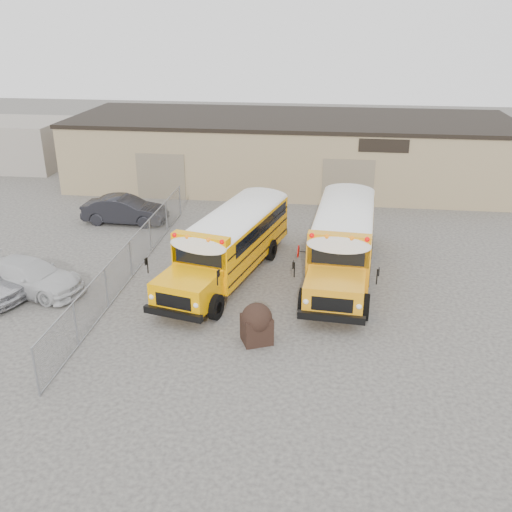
# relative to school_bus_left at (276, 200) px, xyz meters

# --- Properties ---
(ground) EXTENTS (120.00, 120.00, 0.00)m
(ground) POSITION_rel_school_bus_left_xyz_m (0.05, -10.10, -1.74)
(ground) COLOR #3B3936
(ground) RESTS_ON ground
(warehouse) EXTENTS (30.20, 10.20, 4.67)m
(warehouse) POSITION_rel_school_bus_left_xyz_m (0.05, 9.89, 0.64)
(warehouse) COLOR #907959
(warehouse) RESTS_ON ground
(chainlink_fence) EXTENTS (0.07, 18.07, 1.81)m
(chainlink_fence) POSITION_rel_school_bus_left_xyz_m (-5.95, -7.10, -0.83)
(chainlink_fence) COLOR gray
(chainlink_fence) RESTS_ON ground
(distant_building_left) EXTENTS (8.00, 6.00, 3.60)m
(distant_building_left) POSITION_rel_school_bus_left_xyz_m (-21.95, 11.90, 0.06)
(distant_building_left) COLOR gray
(distant_building_left) RESTS_ON ground
(school_bus_left) EXTENTS (4.87, 10.55, 3.00)m
(school_bus_left) POSITION_rel_school_bus_left_xyz_m (0.00, 0.00, 0.00)
(school_bus_left) COLOR #FEA400
(school_bus_left) RESTS_ON ground
(school_bus_right) EXTENTS (3.63, 10.77, 3.10)m
(school_bus_right) POSITION_rel_school_bus_left_xyz_m (4.10, 1.15, 0.06)
(school_bus_right) COLOR orange
(school_bus_right) RESTS_ON ground
(tarp_bundle) EXTENTS (1.33, 1.27, 1.56)m
(tarp_bundle) POSITION_rel_school_bus_left_xyz_m (0.47, -11.94, -0.94)
(tarp_bundle) COLOR black
(tarp_bundle) RESTS_ON ground
(car_white) EXTENTS (5.40, 3.19, 1.47)m
(car_white) POSITION_rel_school_bus_left_xyz_m (-9.87, -9.10, -1.00)
(car_white) COLOR silver
(car_white) RESTS_ON ground
(car_dark) EXTENTS (4.83, 1.77, 1.58)m
(car_dark) POSITION_rel_school_bus_left_xyz_m (-8.76, 0.06, -0.95)
(car_dark) COLOR black
(car_dark) RESTS_ON ground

